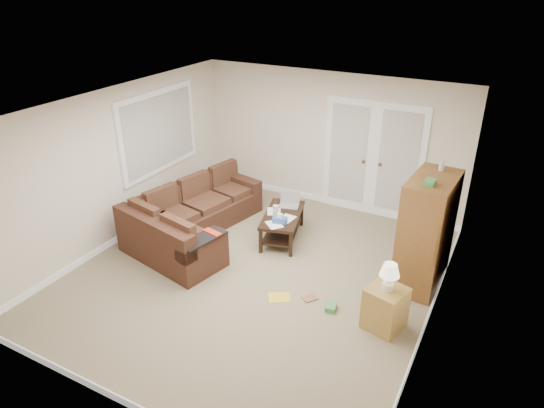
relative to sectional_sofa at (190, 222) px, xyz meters
The scene contains 17 objects.
floor 1.57m from the sectional_sofa, 15.45° to the right, with size 5.50×5.50×0.00m, color gray.
ceiling 2.67m from the sectional_sofa, 15.45° to the right, with size 5.00×5.50×0.02m, color white.
wall_left 1.45m from the sectional_sofa, 158.16° to the right, with size 0.02×5.50×2.50m, color silver.
wall_right 4.11m from the sectional_sofa, ahead, with size 0.02×5.50×2.50m, color silver.
wall_back 2.92m from the sectional_sofa, 57.70° to the left, with size 5.00×0.02×2.50m, color silver.
wall_front 3.61m from the sectional_sofa, 64.90° to the right, with size 5.00×0.02×2.50m, color silver.
baseboards 1.56m from the sectional_sofa, 15.45° to the right, with size 5.00×5.50×0.10m, color silver, non-canonical shape.
french_doors 3.36m from the sectional_sofa, 44.71° to the left, with size 1.80×0.05×2.13m.
window_left 1.69m from the sectional_sofa, 149.01° to the left, with size 0.05×1.92×1.42m.
sectional_sofa is the anchor object (origin of this frame).
coffee_table 1.54m from the sectional_sofa, 28.03° to the left, with size 0.84×1.24×0.77m.
tv_armoire 3.74m from the sectional_sofa, ahead, with size 0.63×1.05×1.75m.
side_cabinet 3.56m from the sectional_sofa, 11.05° to the right, with size 0.54×0.54×0.93m.
space_heater 3.72m from the sectional_sofa, 33.33° to the left, with size 0.12×0.10×0.30m, color silver.
floor_magazine 2.22m from the sectional_sofa, 20.48° to the right, with size 0.29×0.23×0.01m, color yellow.
floor_greenbox 2.88m from the sectional_sofa, 13.65° to the right, with size 0.13×0.18×0.07m, color #418F43.
floor_book 2.46m from the sectional_sofa, 12.97° to the right, with size 0.15×0.20×0.02m, color brown.
Camera 1 is at (3.04, -5.21, 4.10)m, focal length 32.00 mm.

